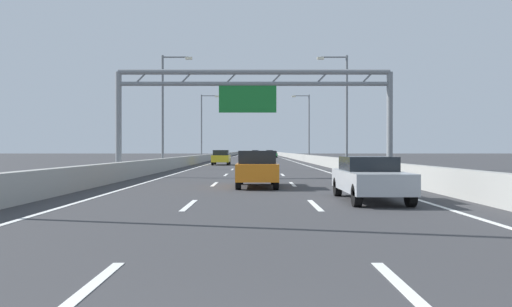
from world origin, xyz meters
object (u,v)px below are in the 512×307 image
(streetlamp_left_far, at_px, (201,123))
(orange_car, at_px, (255,169))
(sign_gantry, at_px, (251,95))
(silver_car, at_px, (367,178))
(streetlamp_left_mid, at_px, (163,104))
(streetlamp_right_far, at_px, (305,123))
(green_car, at_px, (271,154))
(streetlamp_right_mid, at_px, (342,104))
(yellow_car, at_px, (219,157))
(black_car, at_px, (267,153))
(blue_car, at_px, (253,153))

(streetlamp_left_far, relative_size, orange_car, 2.22)
(sign_gantry, distance_m, silver_car, 15.40)
(streetlamp_left_mid, bearing_deg, streetlamp_right_far, 63.97)
(silver_car, bearing_deg, streetlamp_right_far, 86.22)
(streetlamp_right_far, xyz_separation_m, green_car, (-3.83, 33.48, -4.68))
(sign_gantry, height_order, streetlamp_right_far, streetlamp_right_far)
(streetlamp_right_mid, bearing_deg, yellow_car, 133.86)
(streetlamp_left_mid, bearing_deg, yellow_car, 71.32)
(streetlamp_left_far, bearing_deg, orange_car, -81.60)
(orange_car, bearing_deg, green_car, 87.66)
(sign_gantry, bearing_deg, streetlamp_left_mid, 120.54)
(sign_gantry, xyz_separation_m, orange_car, (0.21, -8.46, -4.06))
(streetlamp_left_mid, distance_m, yellow_car, 12.98)
(sign_gantry, distance_m, black_car, 100.17)
(streetlamp_right_far, distance_m, silver_car, 57.82)
(streetlamp_right_far, xyz_separation_m, blue_car, (-7.52, 52.91, -4.62))
(green_car, bearing_deg, streetlamp_left_far, -108.35)
(streetlamp_left_mid, relative_size, streetlamp_right_far, 1.00)
(streetlamp_left_mid, xyz_separation_m, black_car, (11.01, 87.46, -4.60))
(sign_gantry, height_order, silver_car, sign_gantry)
(streetlamp_left_mid, xyz_separation_m, silver_car, (11.13, -26.93, -4.68))
(yellow_car, height_order, blue_car, yellow_car)
(silver_car, height_order, green_car, silver_car)
(yellow_car, distance_m, silver_car, 39.10)
(streetlamp_right_mid, bearing_deg, silver_car, -98.03)
(streetlamp_right_mid, bearing_deg, blue_car, 95.15)
(black_car, bearing_deg, blue_car, -132.17)
(streetlamp_right_mid, bearing_deg, black_car, 92.56)
(silver_car, xyz_separation_m, orange_car, (-3.51, 5.90, 0.06))
(streetlamp_right_mid, relative_size, orange_car, 2.22)
(streetlamp_right_mid, bearing_deg, streetlamp_left_far, 116.03)
(streetlamp_left_mid, bearing_deg, black_car, 82.82)
(yellow_car, height_order, silver_car, yellow_car)
(yellow_car, bearing_deg, black_car, 84.64)
(yellow_car, relative_size, blue_car, 1.04)
(streetlamp_right_mid, relative_size, yellow_car, 2.13)
(streetlamp_left_far, bearing_deg, sign_gantry, -80.25)
(yellow_car, distance_m, green_car, 53.06)
(streetlamp_left_far, height_order, black_car, streetlamp_left_far)
(black_car, bearing_deg, sign_gantry, -92.06)
(orange_car, bearing_deg, sign_gantry, 91.40)
(streetlamp_right_far, bearing_deg, sign_gantry, -99.88)
(streetlamp_left_far, xyz_separation_m, silver_car, (11.13, -57.50, -4.68))
(sign_gantry, xyz_separation_m, streetlamp_right_mid, (7.52, 12.57, 0.55))
(sign_gantry, bearing_deg, streetlamp_right_far, 80.12)
(blue_car, xyz_separation_m, green_car, (3.69, -19.42, -0.06))
(blue_car, bearing_deg, silver_car, -88.07)
(streetlamp_left_mid, height_order, orange_car, streetlamp_left_mid)
(streetlamp_right_mid, height_order, black_car, streetlamp_right_mid)
(yellow_car, bearing_deg, streetlamp_left_far, 101.51)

